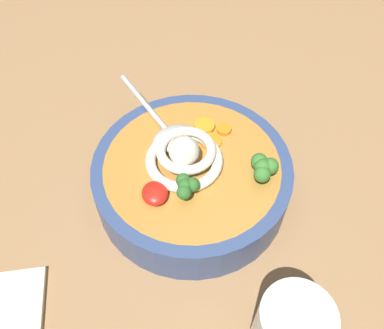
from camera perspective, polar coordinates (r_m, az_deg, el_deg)
The scene contains 10 objects.
table_slab at distance 61.04cm, azimuth 2.33°, elevation -4.89°, with size 133.00×133.00×3.04cm, color #936D47.
soup_bowl at distance 57.27cm, azimuth 0.00°, elevation -1.88°, with size 26.85×26.85×6.38cm.
noodle_pile at distance 53.95cm, azimuth -1.01°, elevation 1.26°, with size 11.29×11.07×4.54cm.
soup_spoon at distance 57.55cm, azimuth -3.31°, elevation 4.52°, with size 17.39×8.65×1.60cm.
chili_sauce_dollop at distance 51.36cm, azimuth -5.13°, elevation -3.98°, with size 3.63×3.27×1.63cm, color red.
broccoli_floret_right at distance 52.67cm, azimuth 9.80°, elevation -0.39°, with size 4.20×3.61×3.32cm.
broccoli_floret_front at distance 50.58cm, azimuth -0.81°, elevation -2.97°, with size 3.63×3.13×2.87cm.
carrot_slice_far at distance 57.14cm, azimuth 2.61°, elevation 3.20°, with size 2.98×2.98×0.40cm, color orange.
carrot_slice_left at distance 58.58cm, azimuth 4.43°, elevation 4.83°, with size 2.05×2.05×0.61cm, color orange.
carrot_slice_rear at distance 58.78cm, azimuth 1.73°, elevation 5.29°, with size 2.89×2.89×0.71cm, color orange.
Camera 1 is at (-31.20, 10.69, 52.89)cm, focal length 38.74 mm.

